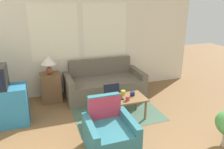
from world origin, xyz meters
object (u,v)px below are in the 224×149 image
cup_white (132,94)px  snack_bowl (105,103)px  couch (104,85)px  armchair (109,135)px  cup_navy (128,98)px  table_lamp (48,62)px  laptop (113,95)px  cup_yellow (123,93)px  coffee_table (121,101)px

cup_white → snack_bowl: (-0.63, -0.18, -0.01)m
couch → armchair: 2.12m
cup_navy → snack_bowl: bearing=-178.7°
table_lamp → snack_bowl: 1.76m
table_lamp → laptop: table_lamp is taller
cup_yellow → laptop: bearing=-164.7°
table_lamp → coffee_table: bearing=-46.4°
laptop → snack_bowl: (-0.23, -0.23, -0.03)m
laptop → cup_yellow: laptop is taller
table_lamp → cup_navy: size_ratio=4.91×
armchair → laptop: bearing=67.4°
couch → cup_yellow: (0.10, -1.02, 0.20)m
table_lamp → cup_navy: 2.02m
table_lamp → cup_yellow: table_lamp is taller
coffee_table → snack_bowl: snack_bowl is taller
snack_bowl → cup_white: bearing=16.0°
coffee_table → cup_navy: (0.09, -0.13, 0.09)m
couch → snack_bowl: 1.38m
cup_navy → cup_white: bearing=43.8°
couch → cup_navy: couch is taller
couch → cup_white: size_ratio=20.48×
cup_white → cup_yellow: bearing=144.4°
laptop → cup_navy: size_ratio=3.78×
laptop → cup_navy: (0.22, -0.22, -0.01)m
armchair → couch: bearing=75.0°
table_lamp → cup_white: bearing=-39.8°
couch → cup_yellow: size_ratio=20.46×
armchair → laptop: (0.40, 0.97, 0.22)m
cup_yellow → cup_white: bearing=-35.6°
coffee_table → cup_yellow: cup_yellow is taller
armchair → cup_navy: size_ratio=9.73×
coffee_table → cup_white: bearing=9.3°
table_lamp → snack_bowl: (0.89, -1.44, -0.49)m
table_lamp → cup_yellow: bearing=-40.2°
coffee_table → laptop: laptop is taller
couch → table_lamp: 1.44m
cup_navy → laptop: bearing=135.4°
coffee_table → cup_white: 0.29m
cup_yellow → snack_bowl: 0.56m
laptop → cup_white: size_ratio=3.55×
coffee_table → cup_navy: cup_navy is taller
table_lamp → laptop: bearing=-47.4°
cup_yellow → armchair: bearing=-121.9°
cup_navy → table_lamp: bearing=133.1°
couch → snack_bowl: couch is taller
laptop → cup_white: (0.40, -0.05, -0.01)m
cup_yellow → cup_white: cup_yellow is taller
armchair → table_lamp: size_ratio=1.98×
cup_navy → armchair: bearing=-129.7°
couch → table_lamp: bearing=174.0°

